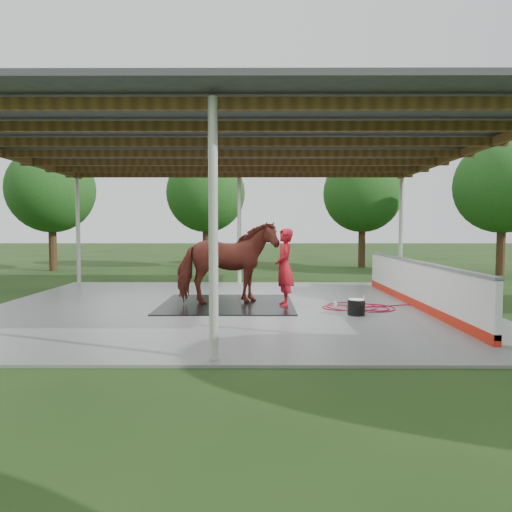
{
  "coord_description": "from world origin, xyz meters",
  "views": [
    {
      "loc": [
        0.65,
        -11.4,
        2.0
      ],
      "look_at": [
        0.61,
        -0.16,
        1.32
      ],
      "focal_mm": 32.0,
      "sensor_mm": 36.0,
      "label": 1
    }
  ],
  "objects_px": {
    "handler": "(284,267)",
    "wash_bucket": "(356,307)",
    "horse": "(227,263)",
    "dasher_board": "(415,284)"
  },
  "relations": [
    {
      "from": "horse",
      "to": "handler",
      "type": "height_order",
      "value": "horse"
    },
    {
      "from": "horse",
      "to": "dasher_board",
      "type": "bearing_deg",
      "value": -107.41
    },
    {
      "from": "dasher_board",
      "to": "handler",
      "type": "xyz_separation_m",
      "value": [
        -3.28,
        -0.06,
        0.43
      ]
    },
    {
      "from": "dasher_board",
      "to": "wash_bucket",
      "type": "xyz_separation_m",
      "value": [
        -1.73,
        -1.22,
        -0.36
      ]
    },
    {
      "from": "dasher_board",
      "to": "handler",
      "type": "distance_m",
      "value": 3.31
    },
    {
      "from": "horse",
      "to": "wash_bucket",
      "type": "xyz_separation_m",
      "value": [
        3.0,
        -1.42,
        -0.89
      ]
    },
    {
      "from": "handler",
      "to": "horse",
      "type": "bearing_deg",
      "value": -104.3
    },
    {
      "from": "dasher_board",
      "to": "horse",
      "type": "bearing_deg",
      "value": 177.53
    },
    {
      "from": "handler",
      "to": "wash_bucket",
      "type": "xyz_separation_m",
      "value": [
        1.55,
        -1.16,
        -0.79
      ]
    },
    {
      "from": "horse",
      "to": "handler",
      "type": "bearing_deg",
      "value": -115.24
    }
  ]
}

